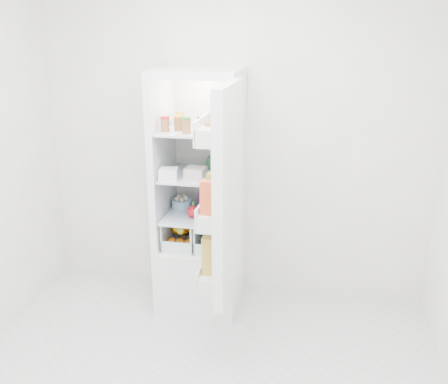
% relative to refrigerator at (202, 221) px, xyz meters
% --- Properties ---
extents(room_walls, '(3.02, 3.02, 2.61)m').
position_rel_refrigerator_xyz_m(room_walls, '(0.20, -1.25, 0.93)').
color(room_walls, silver).
rests_on(room_walls, ground).
extents(refrigerator, '(0.60, 0.60, 1.80)m').
position_rel_refrigerator_xyz_m(refrigerator, '(0.00, 0.00, 0.00)').
color(refrigerator, silver).
rests_on(refrigerator, ground).
extents(shelf_low, '(0.49, 0.53, 0.01)m').
position_rel_refrigerator_xyz_m(shelf_low, '(-0.00, -0.06, 0.07)').
color(shelf_low, silver).
rests_on(shelf_low, refrigerator).
extents(shelf_mid, '(0.49, 0.53, 0.02)m').
position_rel_refrigerator_xyz_m(shelf_mid, '(-0.00, -0.06, 0.38)').
color(shelf_mid, silver).
rests_on(shelf_mid, refrigerator).
extents(shelf_top, '(0.49, 0.53, 0.02)m').
position_rel_refrigerator_xyz_m(shelf_top, '(-0.00, -0.06, 0.71)').
color(shelf_top, silver).
rests_on(shelf_top, refrigerator).
extents(crisper_left, '(0.23, 0.46, 0.22)m').
position_rel_refrigerator_xyz_m(crisper_left, '(-0.12, -0.06, -0.06)').
color(crisper_left, silver).
rests_on(crisper_left, refrigerator).
extents(crisper_right, '(0.23, 0.46, 0.22)m').
position_rel_refrigerator_xyz_m(crisper_right, '(0.12, -0.06, -0.06)').
color(crisper_right, silver).
rests_on(crisper_right, refrigerator).
extents(condiment_jars, '(0.46, 0.32, 0.08)m').
position_rel_refrigerator_xyz_m(condiment_jars, '(-0.02, -0.14, 0.76)').
color(condiment_jars, '#B21919').
rests_on(condiment_jars, shelf_top).
extents(squeeze_bottle, '(0.07, 0.07, 0.19)m').
position_rel_refrigerator_xyz_m(squeeze_bottle, '(0.21, 0.01, 0.82)').
color(squeeze_bottle, silver).
rests_on(squeeze_bottle, shelf_top).
extents(tub_white, '(0.14, 0.14, 0.08)m').
position_rel_refrigerator_xyz_m(tub_white, '(-0.17, -0.25, 0.43)').
color(tub_white, white).
rests_on(tub_white, shelf_mid).
extents(tub_cream, '(0.14, 0.14, 0.08)m').
position_rel_refrigerator_xyz_m(tub_cream, '(0.00, -0.18, 0.43)').
color(tub_cream, beige).
rests_on(tub_cream, shelf_mid).
extents(tin_red, '(0.10, 0.10, 0.06)m').
position_rel_refrigerator_xyz_m(tin_red, '(0.19, -0.15, 0.42)').
color(tin_red, '#BE3F1C').
rests_on(tin_red, shelf_mid).
extents(tub_green, '(0.10, 0.14, 0.08)m').
position_rel_refrigerator_xyz_m(tub_green, '(0.07, 0.13, 0.43)').
color(tub_green, '#3C854E').
rests_on(tub_green, shelf_mid).
extents(red_cabbage, '(0.17, 0.17, 0.17)m').
position_rel_refrigerator_xyz_m(red_cabbage, '(0.04, 0.05, 0.17)').
color(red_cabbage, '#591E52').
rests_on(red_cabbage, shelf_low).
extents(bell_pepper, '(0.09, 0.09, 0.09)m').
position_rel_refrigerator_xyz_m(bell_pepper, '(-0.03, -0.15, 0.13)').
color(bell_pepper, red).
rests_on(bell_pepper, shelf_low).
extents(mushroom_bowl, '(0.18, 0.18, 0.07)m').
position_rel_refrigerator_xyz_m(mushroom_bowl, '(-0.17, 0.02, 0.12)').
color(mushroom_bowl, '#91C3D8').
rests_on(mushroom_bowl, shelf_low).
extents(citrus_pile, '(0.20, 0.31, 0.16)m').
position_rel_refrigerator_xyz_m(citrus_pile, '(-0.13, -0.10, -0.08)').
color(citrus_pile, orange).
rests_on(citrus_pile, refrigerator).
extents(veg_pile, '(0.16, 0.30, 0.10)m').
position_rel_refrigerator_xyz_m(veg_pile, '(0.13, -0.06, -0.10)').
color(veg_pile, '#224818').
rests_on(veg_pile, refrigerator).
extents(fridge_door, '(0.18, 0.60, 1.30)m').
position_rel_refrigerator_xyz_m(fridge_door, '(0.30, -0.64, 0.43)').
color(fridge_door, silver).
rests_on(fridge_door, refrigerator).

